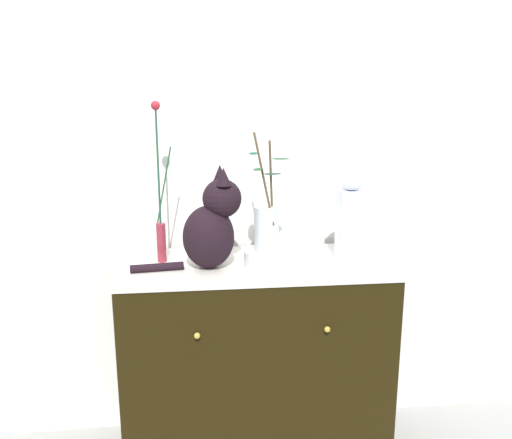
{
  "coord_description": "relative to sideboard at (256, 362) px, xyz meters",
  "views": [
    {
      "loc": [
        -0.22,
        -2.03,
        1.58
      ],
      "look_at": [
        0.0,
        0.0,
        1.09
      ],
      "focal_mm": 36.62,
      "sensor_mm": 36.0,
      "label": 1
    }
  ],
  "objects": [
    {
      "name": "wall_back",
      "position": [
        0.0,
        0.31,
        0.85
      ],
      "size": [
        4.4,
        0.08,
        2.6
      ],
      "primitive_type": "cube",
      "color": "silver",
      "rests_on": "ground_plane"
    },
    {
      "name": "cat_sitting",
      "position": [
        -0.18,
        -0.05,
        0.63
      ],
      "size": [
        0.44,
        0.21,
        0.4
      ],
      "color": "black",
      "rests_on": "sideboard"
    },
    {
      "name": "vase_glass_clear",
      "position": [
        0.04,
        -0.04,
        0.62
      ],
      "size": [
        0.17,
        0.14,
        0.47
      ],
      "color": "silver",
      "rests_on": "bowl_porcelain"
    },
    {
      "name": "bowl_porcelain",
      "position": [
        0.04,
        -0.04,
        0.48
      ],
      "size": [
        0.18,
        0.18,
        0.06
      ],
      "primitive_type": "cylinder",
      "color": "white",
      "rests_on": "sideboard"
    },
    {
      "name": "vase_slim_green",
      "position": [
        -0.38,
        0.05,
        0.65
      ],
      "size": [
        0.07,
        0.04,
        0.65
      ],
      "color": "maroon",
      "rests_on": "sideboard"
    },
    {
      "name": "sideboard",
      "position": [
        0.0,
        0.0,
        0.0
      ],
      "size": [
        1.12,
        0.49,
        0.91
      ],
      "color": "black",
      "rests_on": "ground_plane"
    },
    {
      "name": "jar_lidded_porcelain",
      "position": [
        0.38,
        -0.03,
        0.62
      ],
      "size": [
        0.1,
        0.1,
        0.37
      ],
      "color": "white",
      "rests_on": "sideboard"
    }
  ]
}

